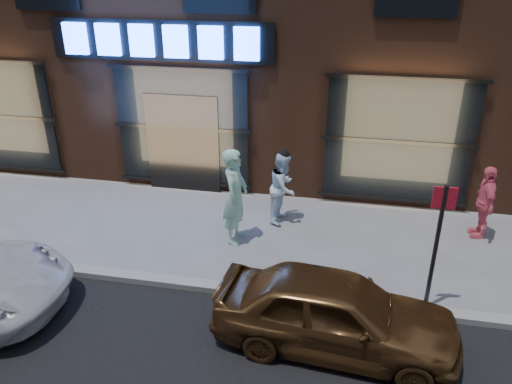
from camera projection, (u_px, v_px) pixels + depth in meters
ground at (118, 278)px, 9.08m from camera, size 90.00×90.00×0.00m
curb at (117, 275)px, 9.05m from camera, size 60.00×0.25×0.12m
man_bowtie at (235, 196)px, 9.89m from camera, size 0.52×0.75×1.98m
man_cap at (283, 187)px, 10.76m from camera, size 0.74×0.87×1.57m
passerby at (484, 202)px, 10.14m from camera, size 0.42×0.93×1.56m
gold_sedan at (335, 312)px, 7.27m from camera, size 3.69×1.74×1.22m
sign_post at (437, 237)px, 7.76m from camera, size 0.36×0.07×2.23m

